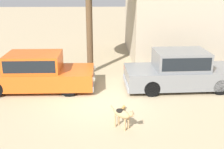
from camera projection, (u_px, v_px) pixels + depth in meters
The scene contains 5 objects.
ground_plane at pixel (100, 100), 10.49m from camera, with size 80.00×80.00×0.00m, color tan.
parked_sedan_nearest at pixel (35, 72), 11.33m from camera, with size 4.70×1.84×1.46m.
parked_sedan_second at pixel (181, 70), 11.43m from camera, with size 4.61×1.98×1.55m.
stray_dog_spotted at pixel (123, 114), 8.32m from camera, with size 0.72×0.67×0.67m.
stray_cat at pixel (122, 110), 9.51m from camera, with size 0.38×0.59×0.15m.
Camera 1 is at (0.11, -9.69, 4.14)m, focal length 45.79 mm.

